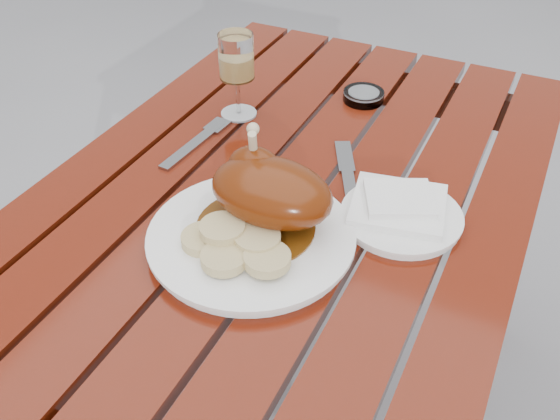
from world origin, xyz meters
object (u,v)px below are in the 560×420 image
(table, at_px, (292,321))
(dinner_plate, at_px, (251,238))
(side_plate, at_px, (401,217))
(wine_glass, at_px, (237,76))
(ashtray, at_px, (364,96))

(table, relative_size, dinner_plate, 3.74)
(dinner_plate, height_order, side_plate, dinner_plate)
(table, height_order, dinner_plate, dinner_plate)
(dinner_plate, distance_m, side_plate, 0.25)
(dinner_plate, xyz_separation_m, wine_glass, (-0.21, 0.34, 0.08))
(wine_glass, xyz_separation_m, ashtray, (0.21, 0.17, -0.07))
(table, xyz_separation_m, ashtray, (0.01, 0.32, 0.39))
(side_plate, distance_m, ashtray, 0.40)
(table, distance_m, wine_glass, 0.52)
(dinner_plate, bearing_deg, ashtray, 90.01)
(wine_glass, bearing_deg, side_plate, -25.04)
(table, bearing_deg, side_plate, -9.03)
(table, bearing_deg, ashtray, 87.62)
(wine_glass, distance_m, side_plate, 0.45)
(table, distance_m, dinner_plate, 0.43)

